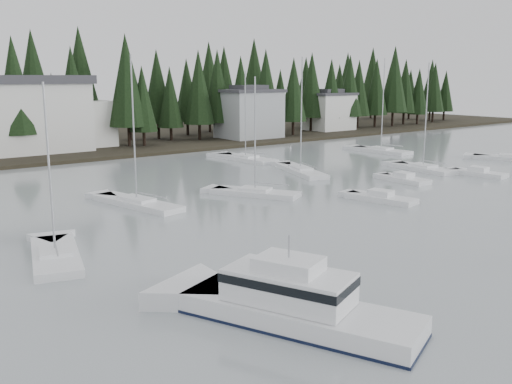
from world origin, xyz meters
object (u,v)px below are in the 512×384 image
harbor_inn (12,116)px  sailboat_0 (56,259)px  sailboat_6 (300,172)px  sailboat_8 (381,152)px  sailboat_4 (255,195)px  sailboat_3 (423,170)px  house_east_a (249,113)px  cabin_cruiser_center (296,308)px  sailboat_9 (137,205)px  sailboat_1 (246,160)px  house_east_b (329,111)px  sailboat_10 (512,160)px  runabout_4 (404,180)px  runabout_1 (380,200)px  runabout_2 (478,174)px

harbor_inn → sailboat_0: bearing=-102.8°
sailboat_6 → sailboat_8: (22.18, 6.38, 0.00)m
sailboat_4 → sailboat_8: sailboat_8 is taller
harbor_inn → sailboat_3: 56.74m
sailboat_4 → house_east_a: bearing=-65.5°
house_east_a → sailboat_6: 35.95m
cabin_cruiser_center → sailboat_6: sailboat_6 is taller
sailboat_6 → sailboat_9: size_ratio=1.03×
harbor_inn → sailboat_1: bearing=-45.3°
sailboat_3 → sailboat_6: 15.14m
house_east_b → sailboat_6: 51.21m
house_east_b → sailboat_10: 44.76m
sailboat_1 → runabout_4: 23.73m
sailboat_3 → sailboat_8: (9.29, 14.31, 0.00)m
house_east_b → sailboat_10: bearing=-100.9°
sailboat_0 → sailboat_4: (21.85, 7.85, 0.00)m
harbor_inn → sailboat_0: (-11.62, -50.94, -5.72)m
sailboat_9 → runabout_1: 22.06m
house_east_a → cabin_cruiser_center: size_ratio=0.90×
runabout_2 → runabout_1: bearing=90.7°
house_east_a → runabout_4: (-11.44, -42.85, -4.77)m
sailboat_8 → cabin_cruiser_center: bearing=123.8°
runabout_1 → runabout_4: (9.73, 4.94, 0.00)m
runabout_2 → cabin_cruiser_center: bearing=106.0°
harbor_inn → sailboat_3: sailboat_3 is taller
house_east_b → runabout_4: (-33.44, -44.85, -4.27)m
house_east_b → sailboat_9: 72.52m
house_east_b → sailboat_9: size_ratio=0.70×
house_east_a → sailboat_10: (13.56, -41.74, -4.85)m
sailboat_6 → sailboat_8: 23.08m
runabout_1 → runabout_4: bearing=-74.9°
sailboat_6 → house_east_b: bearing=-29.6°
sailboat_6 → runabout_2: size_ratio=2.17×
house_east_b → sailboat_4: bearing=-141.2°
cabin_cruiser_center → sailboat_9: sailboat_9 is taller
sailboat_8 → runabout_4: sailboat_8 is taller
cabin_cruiser_center → runabout_4: 39.02m
house_east_b → sailboat_6: size_ratio=0.68×
sailboat_0 → sailboat_6: 37.33m
sailboat_0 → sailboat_4: bearing=-54.6°
sailboat_4 → runabout_2: sailboat_4 is taller
sailboat_3 → sailboat_6: bearing=65.4°
harbor_inn → sailboat_9: bearing=-91.1°
sailboat_4 → house_east_b: bearing=-80.1°
sailboat_4 → sailboat_9: (-10.99, 2.91, 0.01)m
cabin_cruiser_center → sailboat_9: bearing=-33.4°
house_east_b → runabout_4: house_east_b is taller
runabout_1 → sailboat_8: bearing=-62.0°
sailboat_3 → runabout_4: sailboat_3 is taller
harbor_inn → sailboat_4: size_ratio=2.51×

